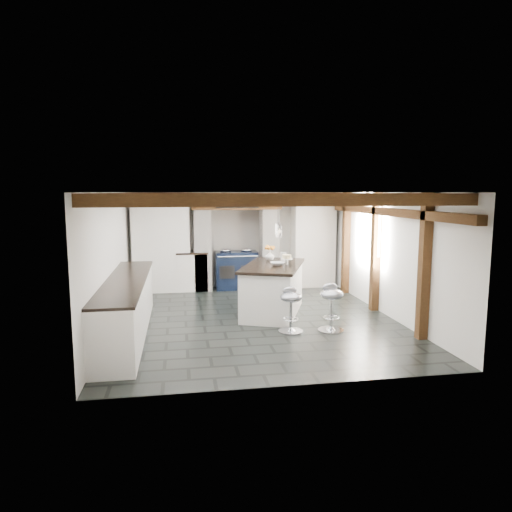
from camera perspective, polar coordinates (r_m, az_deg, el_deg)
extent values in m
plane|color=black|center=(8.48, -0.22, -7.77)|extent=(6.00, 6.00, 0.00)
plane|color=white|center=(11.19, -2.72, 2.07)|extent=(5.00, 0.00, 5.00)
plane|color=white|center=(8.22, -17.68, -0.46)|extent=(0.00, 6.00, 6.00)
plane|color=white|center=(8.99, 15.70, 0.32)|extent=(0.00, 6.00, 6.00)
plane|color=white|center=(8.16, -0.23, 7.96)|extent=(6.00, 6.00, 0.00)
cube|color=white|center=(10.85, -6.72, 0.77)|extent=(0.40, 0.60, 1.90)
cube|color=white|center=(11.05, 1.60, 0.95)|extent=(0.40, 0.60, 1.90)
cube|color=#543518|center=(10.84, -2.55, 6.32)|extent=(2.10, 0.65, 0.18)
cube|color=white|center=(10.84, -2.56, 7.14)|extent=(2.00, 0.60, 0.31)
cube|color=black|center=(10.52, -2.34, 6.60)|extent=(1.00, 0.03, 0.22)
cube|color=silver|center=(10.51, -2.33, 6.60)|extent=(0.90, 0.01, 0.14)
cube|color=white|center=(10.84, -11.74, 0.92)|extent=(1.30, 0.58, 2.00)
cube|color=white|center=(11.30, 7.08, 1.31)|extent=(1.00, 0.58, 2.00)
cube|color=white|center=(7.74, -15.87, -6.26)|extent=(0.60, 3.80, 0.88)
cube|color=black|center=(7.64, -16.00, -2.91)|extent=(0.64, 3.80, 0.04)
cube|color=white|center=(10.92, -7.98, -1.91)|extent=(0.70, 0.60, 0.88)
cube|color=black|center=(10.85, -8.03, 0.48)|extent=(0.74, 0.64, 0.04)
cube|color=#543518|center=(8.89, 15.43, 5.42)|extent=(0.15, 5.80, 0.14)
plane|color=white|center=(9.48, 14.14, 3.19)|extent=(0.00, 0.90, 0.90)
cube|color=#543518|center=(5.62, 4.11, 7.01)|extent=(5.00, 0.16, 0.16)
cube|color=#543518|center=(6.46, 2.28, 7.15)|extent=(5.00, 0.16, 0.16)
cube|color=#543518|center=(7.31, 0.88, 7.25)|extent=(5.00, 0.16, 0.16)
cube|color=#543518|center=(8.16, -0.23, 7.33)|extent=(5.00, 0.16, 0.16)
cube|color=#543518|center=(9.02, -1.13, 7.39)|extent=(5.00, 0.16, 0.16)
cube|color=#543518|center=(9.88, -1.87, 7.44)|extent=(5.00, 0.16, 0.16)
cube|color=#543518|center=(10.74, -2.50, 7.48)|extent=(5.00, 0.16, 0.16)
cube|color=#543518|center=(7.55, 20.30, -1.30)|extent=(0.15, 0.15, 2.30)
cube|color=#543518|center=(9.14, 14.71, 0.47)|extent=(0.15, 0.15, 2.30)
cube|color=#543518|center=(10.61, 11.18, 1.59)|extent=(0.15, 0.15, 2.30)
cylinder|color=black|center=(8.21, 2.94, 5.37)|extent=(0.01, 0.01, 0.56)
cylinder|color=white|center=(8.23, 2.93, 3.08)|extent=(0.09, 0.09, 0.22)
cylinder|color=black|center=(8.51, 2.84, 5.46)|extent=(0.01, 0.01, 0.56)
cylinder|color=white|center=(8.53, 2.82, 3.25)|extent=(0.09, 0.09, 0.22)
cylinder|color=black|center=(8.82, 2.74, 5.55)|extent=(0.01, 0.01, 0.56)
cylinder|color=white|center=(8.84, 2.72, 3.41)|extent=(0.09, 0.09, 0.22)
cube|color=black|center=(10.98, -2.49, -1.74)|extent=(1.00, 0.60, 0.90)
ellipsoid|color=silver|center=(10.88, -3.81, 0.72)|extent=(0.28, 0.28, 0.11)
ellipsoid|color=silver|center=(10.94, -1.21, 0.77)|extent=(0.28, 0.28, 0.11)
cylinder|color=silver|center=(10.60, -2.29, -0.06)|extent=(0.95, 0.03, 0.03)
cube|color=black|center=(10.65, -3.63, -2.05)|extent=(0.35, 0.02, 0.30)
cube|color=black|center=(10.72, -0.97, -1.97)|extent=(0.35, 0.02, 0.30)
cube|color=white|center=(8.73, 2.12, -4.30)|extent=(1.52, 2.03, 0.89)
cube|color=black|center=(8.64, 2.13, -1.24)|extent=(1.62, 2.14, 0.05)
imported|color=white|center=(9.14, 1.74, 0.05)|extent=(0.24, 0.24, 0.19)
ellipsoid|color=orange|center=(9.12, 1.74, 1.03)|extent=(0.20, 0.20, 0.12)
cylinder|color=white|center=(8.95, 3.49, -0.17)|extent=(0.12, 0.12, 0.18)
imported|color=white|center=(8.52, 2.69, -0.98)|extent=(0.34, 0.34, 0.06)
cylinder|color=white|center=(8.64, 3.85, -0.74)|extent=(0.05, 0.05, 0.10)
cylinder|color=white|center=(8.63, 3.86, -0.36)|extent=(0.22, 0.22, 0.02)
cylinder|color=#CABA88|center=(8.63, 3.86, -0.07)|extent=(0.17, 0.17, 0.07)
cylinder|color=silver|center=(7.81, 9.34, -9.15)|extent=(0.43, 0.43, 0.03)
cone|color=silver|center=(7.80, 9.35, -8.84)|extent=(0.20, 0.20, 0.08)
cylinder|color=silver|center=(7.73, 9.39, -6.96)|extent=(0.05, 0.05, 0.54)
torus|color=silver|center=(7.75, 9.38, -7.59)|extent=(0.27, 0.27, 0.02)
ellipsoid|color=gray|center=(7.66, 9.45, -4.76)|extent=(0.45, 0.45, 0.18)
ellipsoid|color=gray|center=(7.72, 9.12, -3.90)|extent=(0.29, 0.15, 0.15)
cylinder|color=silver|center=(7.69, 4.35, -9.36)|extent=(0.41, 0.41, 0.03)
cone|color=silver|center=(7.68, 4.35, -9.06)|extent=(0.19, 0.19, 0.07)
cylinder|color=silver|center=(7.61, 4.37, -7.26)|extent=(0.05, 0.05, 0.51)
torus|color=silver|center=(7.63, 4.36, -7.87)|extent=(0.26, 0.26, 0.02)
ellipsoid|color=gray|center=(7.54, 4.39, -5.15)|extent=(0.44, 0.44, 0.17)
ellipsoid|color=gray|center=(7.60, 4.10, -4.33)|extent=(0.28, 0.16, 0.14)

